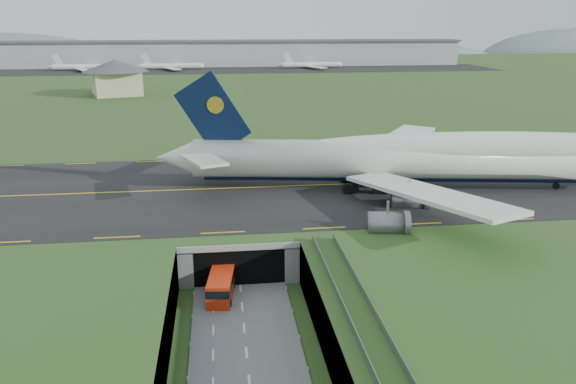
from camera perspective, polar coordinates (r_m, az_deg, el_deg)
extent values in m
plane|color=#345120|center=(68.81, -4.60, -12.48)|extent=(900.00, 900.00, 0.00)
cube|color=gray|center=(67.38, -4.66, -10.26)|extent=(800.00, 800.00, 6.00)
cube|color=slate|center=(62.35, -4.26, -15.79)|extent=(12.00, 75.00, 0.20)
cube|color=black|center=(96.93, -5.61, 0.36)|extent=(800.00, 44.00, 0.18)
cube|color=gray|center=(83.82, -5.31, -2.77)|extent=(16.00, 22.00, 1.00)
cube|color=gray|center=(84.82, -10.00, -4.53)|extent=(2.00, 22.00, 6.00)
cube|color=gray|center=(85.16, -0.54, -4.16)|extent=(2.00, 22.00, 6.00)
cube|color=black|center=(80.26, -5.12, -5.99)|extent=(12.00, 12.00, 5.00)
cube|color=#A8A8A3|center=(73.49, -5.00, -5.61)|extent=(17.00, 0.50, 0.80)
cube|color=#A8A8A3|center=(51.67, 9.06, -16.11)|extent=(3.00, 53.00, 0.50)
cube|color=gray|center=(50.92, 7.53, -15.57)|extent=(0.06, 53.00, 1.00)
cube|color=gray|center=(51.64, 10.65, -15.23)|extent=(0.06, 53.00, 1.00)
cylinder|color=#A8A8A3|center=(55.32, 8.17, -17.32)|extent=(0.90, 0.90, 5.60)
cylinder|color=#A8A8A3|center=(65.24, 5.41, -11.46)|extent=(0.90, 0.90, 5.60)
cylinder|color=silver|center=(96.95, 10.88, 3.29)|extent=(68.91, 17.02, 6.47)
cone|color=silver|center=(98.21, -11.24, 3.44)|extent=(7.94, 7.17, 6.15)
ellipsoid|color=silver|center=(101.25, 21.38, 3.84)|extent=(75.23, 17.51, 6.79)
cylinder|color=black|center=(97.57, 10.80, 1.85)|extent=(64.94, 12.78, 2.72)
cube|color=silver|center=(113.06, 10.64, 4.74)|extent=(24.53, 28.02, 2.72)
cube|color=silver|center=(104.00, -7.11, 5.26)|extent=(10.32, 11.63, 1.04)
cube|color=silver|center=(82.26, 13.92, -0.14)|extent=(17.51, 30.81, 2.72)
cube|color=silver|center=(89.43, -8.56, 3.24)|extent=(7.94, 12.00, 1.04)
cube|color=black|center=(95.46, -7.62, 7.88)|extent=(12.80, 2.59, 14.31)
cylinder|color=gold|center=(95.15, -7.36, 8.78)|extent=(2.91, 1.14, 2.83)
cylinder|color=slate|center=(107.26, 10.38, 2.36)|extent=(5.71, 4.11, 3.34)
cylinder|color=slate|center=(116.90, 7.32, 3.72)|extent=(5.71, 4.11, 3.34)
cylinder|color=slate|center=(89.07, 12.12, -0.80)|extent=(5.71, 4.11, 3.34)
cylinder|color=slate|center=(78.39, 10.01, -3.16)|extent=(5.71, 4.11, 3.34)
cylinder|color=black|center=(105.95, 25.59, 0.54)|extent=(1.18, 0.67, 1.11)
cube|color=black|center=(97.45, 8.10, 0.85)|extent=(7.09, 7.93, 1.42)
cube|color=red|center=(72.40, -6.82, -9.41)|extent=(3.74, 7.92, 3.05)
cube|color=black|center=(72.13, -6.84, -8.98)|extent=(3.82, 8.02, 1.02)
cube|color=black|center=(72.97, -6.78, -10.31)|extent=(3.48, 7.39, 0.51)
cylinder|color=black|center=(70.86, -8.10, -11.15)|extent=(0.46, 0.95, 0.92)
cylinder|color=black|center=(75.33, -7.58, -9.32)|extent=(0.46, 0.95, 0.92)
cylinder|color=black|center=(70.55, -5.93, -11.20)|extent=(0.46, 0.95, 0.92)
cylinder|color=black|center=(75.04, -5.55, -9.36)|extent=(0.46, 0.95, 0.92)
cube|color=#C7BE8F|center=(228.00, -17.00, 10.51)|extent=(21.00, 21.00, 8.97)
cone|color=#4C4C51|center=(227.40, -17.15, 12.19)|extent=(30.79, 30.79, 4.49)
cube|color=#B2B2B2|center=(360.40, -6.98, 13.77)|extent=(300.00, 22.00, 15.00)
cube|color=#4C4C51|center=(360.06, -7.03, 14.96)|extent=(302.00, 24.00, 1.20)
cube|color=black|center=(330.99, -6.89, 12.21)|extent=(320.00, 50.00, 0.08)
cylinder|color=silver|center=(343.92, -20.01, 11.85)|extent=(34.00, 3.20, 3.20)
cylinder|color=silver|center=(336.80, -11.77, 12.41)|extent=(34.00, 3.20, 3.20)
cylinder|color=silver|center=(340.40, 2.39, 12.79)|extent=(34.00, 3.20, 3.20)
ellipsoid|color=slate|center=(506.22, 7.03, 12.72)|extent=(260.00, 91.00, 44.00)
ellipsoid|color=slate|center=(587.43, 26.74, 11.67)|extent=(180.00, 63.00, 60.00)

